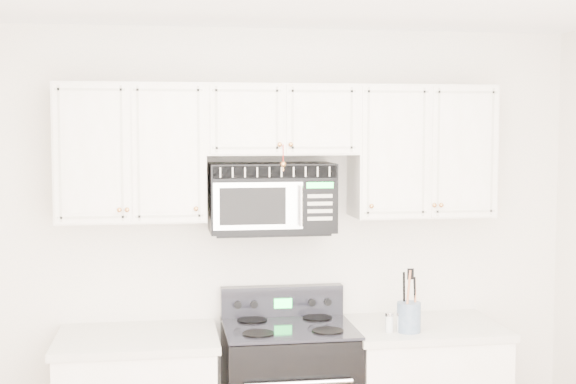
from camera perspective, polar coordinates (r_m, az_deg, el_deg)
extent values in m
cube|color=white|center=(4.71, -0.83, -4.32)|extent=(3.50, 0.01, 2.60)
cube|color=beige|center=(4.44, -10.69, -10.21)|extent=(0.86, 0.65, 0.04)
cube|color=beige|center=(4.67, 9.63, -9.48)|extent=(0.86, 0.65, 0.04)
cylinder|color=silver|center=(4.23, 0.78, -13.43)|extent=(0.56, 0.02, 0.02)
cube|color=black|center=(4.49, 0.07, -9.64)|extent=(0.72, 0.61, 0.02)
cube|color=black|center=(4.73, -0.43, -7.81)|extent=(0.72, 0.08, 0.19)
cube|color=#19F647|center=(4.69, -0.35, -7.93)|extent=(0.10, 0.00, 0.06)
cube|color=beige|center=(4.45, -11.07, 2.77)|extent=(0.80, 0.33, 0.75)
cube|color=beige|center=(4.68, 9.44, 2.88)|extent=(0.80, 0.33, 0.75)
cube|color=beige|center=(4.49, -0.55, 5.17)|extent=(0.84, 0.33, 0.39)
sphere|color=#BC8046|center=(4.28, -11.38, -1.25)|extent=(0.03, 0.03, 0.03)
sphere|color=#BC8046|center=(4.28, -6.56, -1.20)|extent=(0.03, 0.03, 0.03)
sphere|color=#BC8046|center=(4.42, 5.96, -1.01)|extent=(0.03, 0.03, 0.03)
sphere|color=#BC8046|center=(4.53, 10.37, -0.93)|extent=(0.03, 0.03, 0.03)
sphere|color=#BC8046|center=(4.30, -0.59, 3.40)|extent=(0.03, 0.03, 0.03)
sphere|color=#BC8046|center=(4.31, 0.20, 3.40)|extent=(0.03, 0.03, 0.03)
cylinder|color=#AC190F|center=(4.31, -0.35, 2.72)|extent=(0.01, 0.00, 0.10)
sphere|color=#BC8046|center=(4.31, -0.35, 1.99)|extent=(0.03, 0.03, 0.03)
cube|color=black|center=(4.49, -1.20, -0.37)|extent=(0.69, 0.35, 0.38)
cube|color=#B8B6A9|center=(4.32, -0.91, 1.44)|extent=(0.67, 0.01, 0.07)
cube|color=#BDBDBD|center=(4.31, -2.13, -1.01)|extent=(0.49, 0.01, 0.26)
cube|color=black|center=(4.30, -2.51, -1.02)|extent=(0.36, 0.01, 0.20)
cube|color=black|center=(4.36, 2.27, -0.94)|extent=(0.19, 0.01, 0.26)
cube|color=#19F647|center=(4.35, 2.29, 0.49)|extent=(0.15, 0.00, 0.03)
cylinder|color=silver|center=(4.31, 0.94, -1.01)|extent=(0.02, 0.02, 0.22)
cylinder|color=slate|center=(4.46, 8.59, -8.79)|extent=(0.13, 0.13, 0.16)
cylinder|color=#A7603D|center=(4.45, 9.04, -7.77)|extent=(0.01, 0.01, 0.28)
cylinder|color=black|center=(4.47, 8.26, -7.59)|extent=(0.01, 0.01, 0.30)
cylinder|color=#A7603D|center=(4.41, 8.50, -7.61)|extent=(0.01, 0.01, 0.32)
cylinder|color=black|center=(4.46, 9.04, -7.77)|extent=(0.01, 0.01, 0.28)
cylinder|color=silver|center=(4.44, 7.20, -9.31)|extent=(0.04, 0.04, 0.09)
cylinder|color=silver|center=(4.43, 7.21, -8.63)|extent=(0.05, 0.05, 0.02)
cylinder|color=silver|center=(4.46, 8.02, -9.28)|extent=(0.04, 0.04, 0.09)
cylinder|color=silver|center=(4.44, 8.03, -8.60)|extent=(0.05, 0.05, 0.02)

